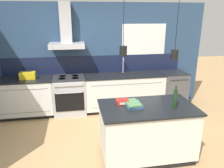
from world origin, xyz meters
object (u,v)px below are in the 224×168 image
Objects in this scene: oven_range at (70,95)px; bottle_on_island at (175,99)px; dishwasher at (172,89)px; red_supply_box at (122,102)px; yellow_toolbox at (28,75)px; book_stack at (133,104)px.

bottle_on_island is at bearing -51.04° from oven_range.
dishwasher is 4.58× the size of red_supply_box.
yellow_toolbox reaches higher than dishwasher.
dishwasher is 2.52m from book_stack.
oven_range is at bearing 119.18° from book_stack.
oven_range is 1.06m from yellow_toolbox.
book_stack is (-0.63, 0.19, -0.12)m from bottle_on_island.
red_supply_box is (-0.78, 0.29, -0.12)m from bottle_on_island.
oven_range is at bearing -179.91° from dishwasher.
bottle_on_island is 0.66m from book_stack.
dishwasher is at bearing 65.39° from bottle_on_island.
bottle_on_island reaches higher than book_stack.
bottle_on_island is at bearing -114.61° from dishwasher.
yellow_toolbox reaches higher than red_supply_box.
red_supply_box reaches higher than dishwasher.
yellow_toolbox is (-2.60, 2.09, -0.07)m from bottle_on_island.
book_stack is at bearing -129.79° from dishwasher.
dishwasher is 2.59× the size of book_stack.
book_stack is at bearing 163.28° from bottle_on_island.
yellow_toolbox reaches higher than book_stack.
bottle_on_island is at bearing -38.75° from yellow_toolbox.
bottle_on_island reaches higher than red_supply_box.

